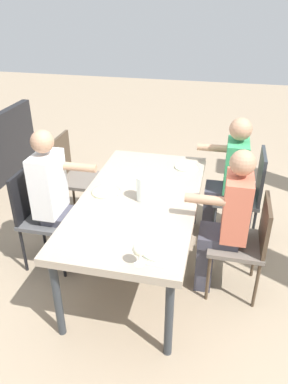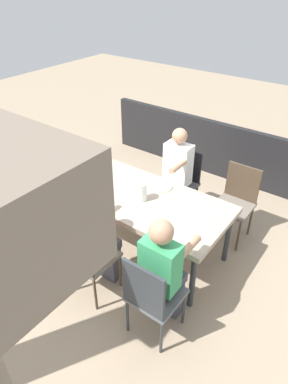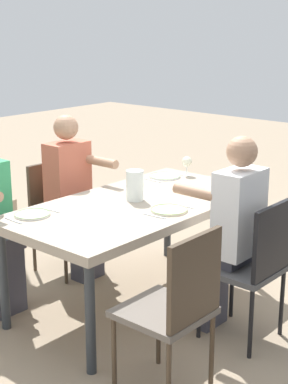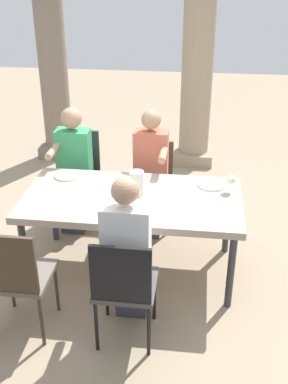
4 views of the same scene
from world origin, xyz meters
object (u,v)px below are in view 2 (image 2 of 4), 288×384
wine_glass_2 (80,174)px  chair_mid_north (87,258)px  chair_mid_south (182,179)px  water_pitcher (141,192)px  plate_2 (85,190)px  dining_table (147,203)px  plate_1 (162,187)px  chair_west_south (237,198)px  diner_woman_green (98,236)px  chair_west_north (151,295)px  diner_guest_third (164,270)px  diner_man_white (175,175)px  plate_0 (183,237)px

wine_glass_2 → chair_mid_north: bearing=137.2°
chair_mid_south → water_pitcher: water_pitcher is taller
plate_2 → dining_table: bearing=-156.3°
chair_mid_north → plate_1: chair_mid_north is taller
chair_mid_south → chair_west_south: bearing=-179.9°
chair_west_south → plate_1: 0.96m
dining_table → wine_glass_2: bearing=13.2°
chair_mid_north → diner_woman_green: diner_woman_green is taller
chair_mid_north → chair_mid_south: size_ratio=0.94×
plate_2 → chair_west_north: bearing=156.1°
chair_mid_north → chair_mid_south: chair_mid_south is taller
diner_guest_third → plate_1: (0.71, -1.01, 0.08)m
diner_man_white → chair_mid_south: bearing=-89.1°
wine_glass_2 → dining_table: bearing=-166.8°
chair_west_south → plate_1: chair_west_south is taller
chair_mid_south → chair_west_north: bearing=113.5°
chair_mid_south → diner_guest_third: size_ratio=0.73×
diner_guest_third → wine_glass_2: (1.55, -0.52, 0.19)m
diner_woman_green → plate_1: bearing=-94.9°
diner_woman_green → diner_guest_third: diner_woman_green is taller
chair_mid_north → plate_1: 1.22m
plate_1 → chair_west_north: bearing=120.3°
chair_west_south → plate_1: (0.70, 0.61, 0.22)m
chair_west_south → diner_woman_green: diner_woman_green is taller
chair_mid_north → wine_glass_2: (0.76, -0.71, 0.35)m
plate_0 → water_pitcher: (0.70, -0.27, 0.09)m
water_pitcher → chair_mid_south: bearing=-87.6°
chair_west_south → diner_man_white: bearing=13.5°
diner_guest_third → water_pitcher: size_ratio=5.97×
plate_2 → plate_1: bearing=-139.1°
diner_woman_green → plate_2: (0.60, -0.43, 0.08)m
chair_mid_north → wine_glass_2: wine_glass_2 is taller
dining_table → water_pitcher: size_ratio=8.74×
chair_mid_south → water_pitcher: bearing=92.4°
diner_man_white → wine_glass_2: diner_man_white is taller
chair_west_south → chair_mid_north: (0.79, 1.81, -0.03)m
dining_table → diner_guest_third: (-0.72, 0.72, -0.01)m
chair_mid_south → wine_glass_2: (0.76, 1.10, 0.33)m
dining_table → chair_west_north: bearing=128.1°
diner_woman_green → wine_glass_2: 0.94m
chair_west_south → chair_mid_south: (0.79, 0.00, -0.01)m
chair_mid_south → diner_man_white: diner_man_white is taller
dining_table → diner_man_white: bearing=-84.3°
chair_mid_south → diner_woman_green: 1.64m
diner_woman_green → dining_table: bearing=-96.2°
plate_2 → chair_mid_south: bearing=-116.5°
diner_guest_third → water_pitcher: (0.75, -0.67, 0.17)m
diner_woman_green → plate_0: (-0.74, -0.41, 0.08)m
diner_woman_green → plate_1: (-0.09, -1.02, 0.08)m
chair_west_north → chair_mid_north: (0.79, -0.01, -0.02)m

